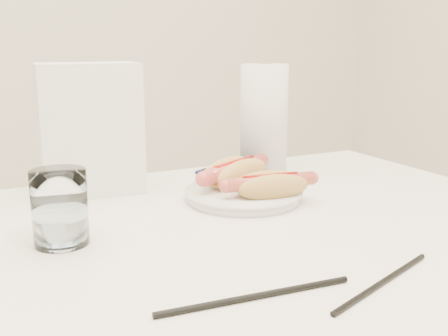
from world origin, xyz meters
name	(u,v)px	position (x,y,z in m)	size (l,w,h in m)	color
table	(208,270)	(0.00, 0.00, 0.69)	(1.20, 0.80, 0.75)	white
plate	(244,196)	(0.13, 0.12, 0.76)	(0.20, 0.20, 0.02)	white
hotdog_left	(235,173)	(0.13, 0.17, 0.79)	(0.18, 0.13, 0.05)	tan
hotdog_right	(270,186)	(0.15, 0.07, 0.79)	(0.16, 0.08, 0.04)	tan
water_glass	(60,207)	(-0.20, 0.06, 0.80)	(0.08, 0.08, 0.11)	white
chopstick_near	(256,296)	(-0.04, -0.22, 0.75)	(0.01, 0.01, 0.24)	black
chopstick_far	(383,282)	(0.11, -0.25, 0.75)	(0.01, 0.01, 0.22)	black
napkin_box	(91,129)	(-0.10, 0.30, 0.87)	(0.18, 0.10, 0.24)	silver
navy_napkin	(237,171)	(0.22, 0.32, 0.75)	(0.13, 0.13, 0.01)	#101632
paper_towel_roll	(264,118)	(0.29, 0.32, 0.87)	(0.10, 0.10, 0.23)	silver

